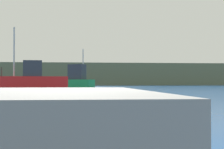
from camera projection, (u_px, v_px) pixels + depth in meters
The scene contains 3 objects.
hillside_backdrop at pixel (78, 75), 81.79m from camera, with size 140.00×13.61×5.08m, color #5B664C.
fishing_boat_red at pixel (34, 82), 26.15m from camera, with size 5.17×1.91×5.06m.
fishing_boat_green at pixel (72, 81), 39.62m from camera, with size 5.75×4.15×4.64m.
Camera 1 is at (-0.21, -3.35, 0.92)m, focal length 54.63 mm.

